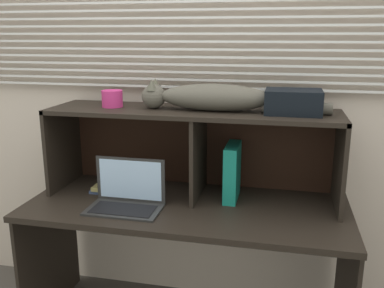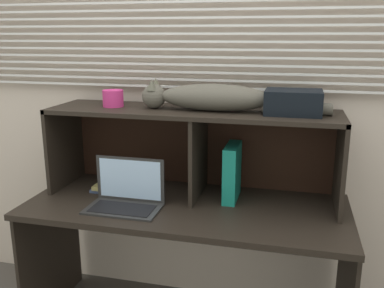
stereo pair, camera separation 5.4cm
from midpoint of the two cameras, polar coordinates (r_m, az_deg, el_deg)
name	(u,v)px [view 2 (the right image)]	position (r m, az deg, el deg)	size (l,w,h in m)	color
back_panel_with_blinds	(202,87)	(2.35, 2.07, 7.66)	(4.40, 0.08, 2.50)	beige
desk	(186,228)	(2.19, -0.13, -11.20)	(1.59, 0.66, 0.72)	black
hutch_shelf_unit	(194,134)	(2.19, 1.03, 1.35)	(1.47, 0.38, 0.45)	black
cat	(211,98)	(2.10, 3.36, 6.23)	(0.93, 0.16, 0.15)	#545047
laptop	(126,196)	(2.10, -8.14, -6.99)	(0.35, 0.21, 0.24)	#2A2A2A
binder_upright	(232,172)	(2.17, 6.11, -3.78)	(0.06, 0.23, 0.28)	#158171
book_stack	(116,185)	(2.38, -9.58, -5.39)	(0.20, 0.23, 0.04)	#394A72
small_basket	(113,98)	(2.26, -9.89, 6.06)	(0.11, 0.11, 0.09)	#CE317C
storage_box	(293,102)	(2.07, 14.17, 5.47)	(0.26, 0.19, 0.11)	black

